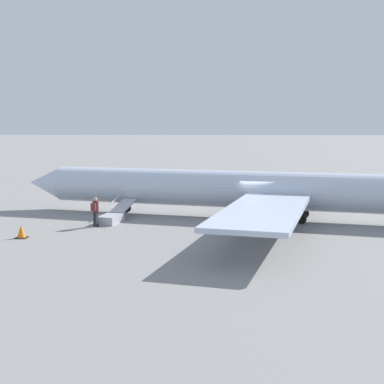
{
  "coord_description": "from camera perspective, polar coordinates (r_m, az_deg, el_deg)",
  "views": [
    {
      "loc": [
        2.81,
        33.86,
        5.93
      ],
      "look_at": [
        4.27,
        -0.27,
        1.67
      ],
      "focal_mm": 50.0,
      "sensor_mm": 36.0,
      "label": 1
    }
  ],
  "objects": [
    {
      "name": "traffic_cone_near_stairs",
      "position": [
        29.77,
        -17.75,
        -4.09
      ],
      "size": [
        0.63,
        0.63,
        0.69
      ],
      "color": "black",
      "rests_on": "ground"
    },
    {
      "name": "ground_plane",
      "position": [
        34.49,
        7.1,
        -2.84
      ],
      "size": [
        600.0,
        600.0,
        0.0
      ],
      "primitive_type": "plane",
      "color": "gray"
    },
    {
      "name": "passenger",
      "position": [
        31.89,
        -10.27,
        -1.89
      ],
      "size": [
        0.4,
        0.56,
        1.74
      ],
      "rotation": [
        0.0,
        0.0,
        -1.81
      ],
      "color": "#23232D",
      "rests_on": "ground"
    },
    {
      "name": "boarding_stairs",
      "position": [
        33.34,
        -8.42,
        -2.58
      ],
      "size": [
        1.94,
        4.14,
        1.6
      ],
      "rotation": [
        0.0,
        0.0,
        -1.81
      ],
      "color": "#B2B2B7",
      "rests_on": "ground"
    },
    {
      "name": "airplane_main",
      "position": [
        34.08,
        8.7,
        0.19
      ],
      "size": [
        33.35,
        26.11,
        6.27
      ],
      "rotation": [
        0.0,
        0.0,
        -0.24
      ],
      "color": "silver",
      "rests_on": "ground"
    }
  ]
}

